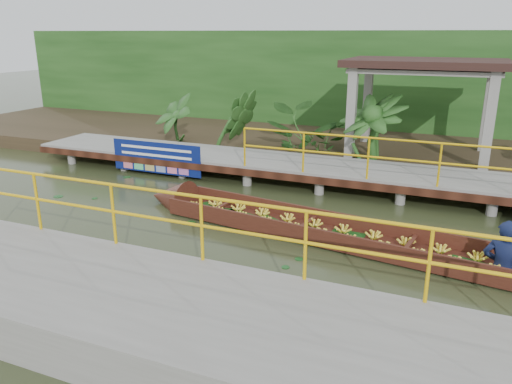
% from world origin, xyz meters
% --- Properties ---
extents(ground, '(80.00, 80.00, 0.00)m').
position_xyz_m(ground, '(0.00, 0.00, 0.00)').
color(ground, '#2B3319').
rests_on(ground, ground).
extents(land_strip, '(30.00, 8.00, 0.45)m').
position_xyz_m(land_strip, '(0.00, 7.50, 0.23)').
color(land_strip, '#2F2717').
rests_on(land_strip, ground).
extents(far_dock, '(16.00, 2.06, 1.66)m').
position_xyz_m(far_dock, '(0.02, 3.43, 0.48)').
color(far_dock, slate).
rests_on(far_dock, ground).
extents(near_dock, '(18.00, 2.40, 1.73)m').
position_xyz_m(near_dock, '(1.00, -4.20, 0.30)').
color(near_dock, slate).
rests_on(near_dock, ground).
extents(pavilion, '(4.40, 3.00, 3.00)m').
position_xyz_m(pavilion, '(3.00, 6.30, 2.82)').
color(pavilion, slate).
rests_on(pavilion, ground).
extents(foliage_backdrop, '(30.00, 0.80, 4.00)m').
position_xyz_m(foliage_backdrop, '(0.00, 10.00, 2.00)').
color(foliage_backdrop, '#1A4215').
rests_on(foliage_backdrop, ground).
extents(vendor_boat, '(10.31, 2.44, 2.26)m').
position_xyz_m(vendor_boat, '(2.85, -0.16, 0.25)').
color(vendor_boat, '#33150E').
rests_on(vendor_boat, ground).
extents(blue_banner, '(2.84, 0.04, 0.89)m').
position_xyz_m(blue_banner, '(-3.71, 2.48, 0.56)').
color(blue_banner, navy).
rests_on(blue_banner, ground).
extents(tropical_plants, '(14.10, 1.10, 1.37)m').
position_xyz_m(tropical_plants, '(1.53, 5.30, 1.14)').
color(tropical_plants, '#1A4215').
rests_on(tropical_plants, ground).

